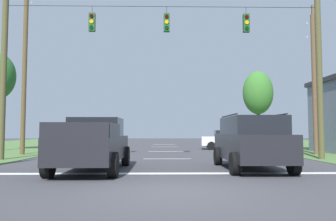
# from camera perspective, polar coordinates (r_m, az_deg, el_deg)

# --- Properties ---
(ground_plane) EXTENTS (120.00, 120.00, 0.00)m
(ground_plane) POSITION_cam_1_polar(r_m,az_deg,el_deg) (8.12, 0.95, -13.82)
(ground_plane) COLOR #3D3D42
(stop_bar_stripe) EXTENTS (13.75, 0.45, 0.01)m
(stop_bar_stripe) POSITION_cam_1_polar(r_m,az_deg,el_deg) (11.45, 0.35, -10.81)
(stop_bar_stripe) COLOR white
(stop_bar_stripe) RESTS_ON ground
(lane_dash_0) EXTENTS (2.50, 0.15, 0.01)m
(lane_dash_0) POSITION_cam_1_polar(r_m,az_deg,el_deg) (17.42, -0.15, -8.34)
(lane_dash_0) COLOR white
(lane_dash_0) RESTS_ON ground
(lane_dash_1) EXTENTS (2.50, 0.15, 0.01)m
(lane_dash_1) POSITION_cam_1_polar(r_m,az_deg,el_deg) (23.75, -0.39, -7.08)
(lane_dash_1) COLOR white
(lane_dash_1) RESTS_ON ground
(lane_dash_2) EXTENTS (2.50, 0.15, 0.01)m
(lane_dash_2) POSITION_cam_1_polar(r_m,az_deg,el_deg) (30.76, -0.55, -6.29)
(lane_dash_2) COLOR white
(lane_dash_2) RESTS_ON ground
(lane_dash_3) EXTENTS (2.50, 0.15, 0.01)m
(lane_dash_3) POSITION_cam_1_polar(r_m,az_deg,el_deg) (36.25, -0.63, -5.89)
(lane_dash_3) COLOR white
(lane_dash_3) RESTS_ON ground
(overhead_signal_span) EXTENTS (16.53, 0.31, 8.43)m
(overhead_signal_span) POSITION_cam_1_polar(r_m,az_deg,el_deg) (17.06, -0.76, 7.10)
(overhead_signal_span) COLOR brown
(overhead_signal_span) RESTS_ON ground
(pickup_truck) EXTENTS (2.30, 5.41, 1.95)m
(pickup_truck) POSITION_cam_1_polar(r_m,az_deg,el_deg) (12.48, -12.74, -5.69)
(pickup_truck) COLOR black
(pickup_truck) RESTS_ON ground
(suv_black) EXTENTS (2.22, 4.80, 2.05)m
(suv_black) POSITION_cam_1_polar(r_m,az_deg,el_deg) (12.89, 14.13, -5.19)
(suv_black) COLOR black
(suv_black) RESTS_ON ground
(distant_car_crossing_white) EXTENTS (4.42, 2.27, 1.52)m
(distant_car_crossing_white) POSITION_cam_1_polar(r_m,az_deg,el_deg) (26.94, 10.36, -4.94)
(distant_car_crossing_white) COLOR silver
(distant_car_crossing_white) RESTS_ON ground
(distant_car_oncoming) EXTENTS (4.37, 2.15, 1.52)m
(distant_car_oncoming) POSITION_cam_1_polar(r_m,az_deg,el_deg) (31.08, 15.31, -4.69)
(distant_car_oncoming) COLOR silver
(distant_car_oncoming) RESTS_ON ground
(utility_pole_mid_right) EXTENTS (0.30, 1.79, 9.38)m
(utility_pole_mid_right) POSITION_cam_1_polar(r_m,az_deg,el_deg) (22.46, 23.97, 4.90)
(utility_pole_mid_right) COLOR brown
(utility_pole_mid_right) RESTS_ON ground
(utility_pole_near_left) EXTENTS (0.28, 1.81, 10.83)m
(utility_pole_near_left) POSITION_cam_1_polar(r_m,az_deg,el_deg) (22.47, -23.55, 6.48)
(utility_pole_near_left) COLOR brown
(utility_pole_near_left) RESTS_ON ground
(tree_roadside_far_right) EXTENTS (3.15, 3.15, 7.79)m
(tree_roadside_far_right) POSITION_cam_1_polar(r_m,az_deg,el_deg) (36.09, 15.27, 2.91)
(tree_roadside_far_right) COLOR brown
(tree_roadside_far_right) RESTS_ON ground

